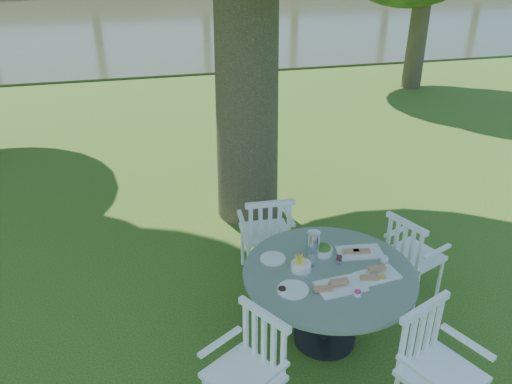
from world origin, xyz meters
TOP-DOWN VIEW (x-y plane):
  - ground at (0.00, 0.00)m, footprint 140.00×140.00m
  - table at (0.29, -1.20)m, footprint 1.47×1.47m
  - chair_ne at (1.28, -0.83)m, footprint 0.58×0.59m
  - chair_nw at (0.03, -0.18)m, footprint 0.52×0.49m
  - chair_sw at (-0.54, -1.86)m, footprint 0.63×0.64m
  - chair_se at (0.69, -2.17)m, footprint 0.65×0.63m
  - tableware at (0.28, -1.11)m, footprint 1.11×0.78m
  - river at (0.00, 23.00)m, footprint 100.00×28.00m

SIDE VIEW (x-z plane):
  - ground at x=0.00m, z-range 0.00..0.00m
  - river at x=0.00m, z-range -0.06..0.06m
  - chair_ne at x=1.28m, z-range 0.08..1.00m
  - chair_sw at x=-0.54m, z-range 0.08..1.03m
  - chair_nw at x=0.03m, z-range 0.09..1.07m
  - chair_se at x=0.69m, z-range 0.09..1.09m
  - table at x=0.29m, z-range 0.24..0.99m
  - tableware at x=0.28m, z-range 0.68..0.92m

